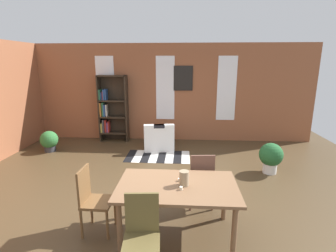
{
  "coord_description": "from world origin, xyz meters",
  "views": [
    {
      "loc": [
        0.58,
        -4.24,
        2.35
      ],
      "look_at": [
        0.23,
        1.08,
        1.02
      ],
      "focal_mm": 27.51,
      "sensor_mm": 36.0,
      "label": 1
    }
  ],
  "objects_px": {
    "potted_plant_corner": "(271,156)",
    "bookshelf_tall": "(111,109)",
    "vase_on_table": "(184,178)",
    "dining_chair_near_left": "(142,234)",
    "potted_plant_by_shelf": "(49,141)",
    "dining_table": "(177,191)",
    "dining_chair_head_left": "(93,198)",
    "armchair_white": "(159,139)",
    "dining_chair_far_right": "(201,178)"
  },
  "relations": [
    {
      "from": "armchair_white",
      "to": "potted_plant_by_shelf",
      "type": "bearing_deg",
      "value": -171.85
    },
    {
      "from": "dining_chair_near_left",
      "to": "armchair_white",
      "type": "xyz_separation_m",
      "value": [
        -0.25,
        4.38,
        -0.23
      ]
    },
    {
      "from": "vase_on_table",
      "to": "dining_chair_head_left",
      "type": "relative_size",
      "value": 0.21
    },
    {
      "from": "dining_chair_near_left",
      "to": "dining_chair_far_right",
      "type": "relative_size",
      "value": 1.0
    },
    {
      "from": "dining_table",
      "to": "potted_plant_by_shelf",
      "type": "height_order",
      "value": "dining_table"
    },
    {
      "from": "vase_on_table",
      "to": "potted_plant_corner",
      "type": "height_order",
      "value": "vase_on_table"
    },
    {
      "from": "armchair_white",
      "to": "potted_plant_by_shelf",
      "type": "distance_m",
      "value": 2.94
    },
    {
      "from": "dining_table",
      "to": "armchair_white",
      "type": "relative_size",
      "value": 1.77
    },
    {
      "from": "dining_chair_far_right",
      "to": "potted_plant_by_shelf",
      "type": "xyz_separation_m",
      "value": [
        -3.9,
        2.51,
        -0.21
      ]
    },
    {
      "from": "dining_table",
      "to": "potted_plant_corner",
      "type": "xyz_separation_m",
      "value": [
        1.95,
        2.19,
        -0.28
      ]
    },
    {
      "from": "potted_plant_corner",
      "to": "bookshelf_tall",
      "type": "bearing_deg",
      "value": 152.05
    },
    {
      "from": "dining_chair_near_left",
      "to": "potted_plant_corner",
      "type": "xyz_separation_m",
      "value": [
        2.32,
        2.91,
        -0.13
      ]
    },
    {
      "from": "potted_plant_by_shelf",
      "to": "armchair_white",
      "type": "bearing_deg",
      "value": 8.15
    },
    {
      "from": "vase_on_table",
      "to": "dining_chair_near_left",
      "type": "bearing_deg",
      "value": -122.23
    },
    {
      "from": "dining_chair_head_left",
      "to": "bookshelf_tall",
      "type": "relative_size",
      "value": 0.48
    },
    {
      "from": "dining_chair_head_left",
      "to": "potted_plant_by_shelf",
      "type": "relative_size",
      "value": 1.7
    },
    {
      "from": "dining_chair_near_left",
      "to": "bookshelf_tall",
      "type": "height_order",
      "value": "bookshelf_tall"
    },
    {
      "from": "vase_on_table",
      "to": "potted_plant_corner",
      "type": "xyz_separation_m",
      "value": [
        1.86,
        2.19,
        -0.47
      ]
    },
    {
      "from": "bookshelf_tall",
      "to": "potted_plant_corner",
      "type": "distance_m",
      "value": 4.66
    },
    {
      "from": "dining_table",
      "to": "bookshelf_tall",
      "type": "distance_m",
      "value": 4.85
    },
    {
      "from": "vase_on_table",
      "to": "dining_table",
      "type": "bearing_deg",
      "value": -180.0
    },
    {
      "from": "dining_chair_head_left",
      "to": "dining_chair_far_right",
      "type": "distance_m",
      "value": 1.71
    },
    {
      "from": "dining_chair_far_right",
      "to": "potted_plant_corner",
      "type": "height_order",
      "value": "dining_chair_far_right"
    },
    {
      "from": "vase_on_table",
      "to": "dining_chair_far_right",
      "type": "relative_size",
      "value": 0.21
    },
    {
      "from": "armchair_white",
      "to": "potted_plant_corner",
      "type": "distance_m",
      "value": 2.96
    },
    {
      "from": "bookshelf_tall",
      "to": "potted_plant_corner",
      "type": "relative_size",
      "value": 2.96
    },
    {
      "from": "dining_chair_far_right",
      "to": "dining_table",
      "type": "bearing_deg",
      "value": -116.94
    },
    {
      "from": "potted_plant_corner",
      "to": "potted_plant_by_shelf",
      "type": "bearing_deg",
      "value": 169.21
    },
    {
      "from": "bookshelf_tall",
      "to": "potted_plant_by_shelf",
      "type": "relative_size",
      "value": 3.53
    },
    {
      "from": "potted_plant_by_shelf",
      "to": "potted_plant_corner",
      "type": "xyz_separation_m",
      "value": [
        5.49,
        -1.05,
        0.08
      ]
    },
    {
      "from": "dining_table",
      "to": "potted_plant_corner",
      "type": "height_order",
      "value": "dining_table"
    },
    {
      "from": "dining_chair_head_left",
      "to": "dining_chair_near_left",
      "type": "distance_m",
      "value": 1.09
    },
    {
      "from": "vase_on_table",
      "to": "dining_chair_far_right",
      "type": "xyz_separation_m",
      "value": [
        0.28,
        0.72,
        -0.34
      ]
    },
    {
      "from": "dining_chair_near_left",
      "to": "potted_plant_corner",
      "type": "relative_size",
      "value": 1.42
    },
    {
      "from": "armchair_white",
      "to": "dining_chair_far_right",
      "type": "bearing_deg",
      "value": -71.37
    },
    {
      "from": "dining_chair_head_left",
      "to": "dining_chair_near_left",
      "type": "xyz_separation_m",
      "value": [
        0.81,
        -0.73,
        0.0
      ]
    },
    {
      "from": "bookshelf_tall",
      "to": "potted_plant_by_shelf",
      "type": "height_order",
      "value": "bookshelf_tall"
    },
    {
      "from": "dining_chair_far_right",
      "to": "dining_chair_near_left",
      "type": "bearing_deg",
      "value": -116.94
    },
    {
      "from": "vase_on_table",
      "to": "potted_plant_by_shelf",
      "type": "xyz_separation_m",
      "value": [
        -3.62,
        3.24,
        -0.55
      ]
    },
    {
      "from": "potted_plant_by_shelf",
      "to": "dining_chair_near_left",
      "type": "bearing_deg",
      "value": -51.37
    },
    {
      "from": "potted_plant_by_shelf",
      "to": "dining_table",
      "type": "bearing_deg",
      "value": -42.48
    },
    {
      "from": "dining_table",
      "to": "vase_on_table",
      "type": "bearing_deg",
      "value": 0.0
    },
    {
      "from": "armchair_white",
      "to": "potted_plant_by_shelf",
      "type": "relative_size",
      "value": 1.62
    },
    {
      "from": "dining_table",
      "to": "dining_chair_head_left",
      "type": "relative_size",
      "value": 1.69
    },
    {
      "from": "dining_chair_near_left",
      "to": "vase_on_table",
      "type": "bearing_deg",
      "value": 57.77
    },
    {
      "from": "dining_chair_near_left",
      "to": "dining_chair_head_left",
      "type": "bearing_deg",
      "value": 138.09
    },
    {
      "from": "dining_chair_near_left",
      "to": "potted_plant_by_shelf",
      "type": "relative_size",
      "value": 1.7
    },
    {
      "from": "dining_chair_near_left",
      "to": "armchair_white",
      "type": "bearing_deg",
      "value": 93.27
    },
    {
      "from": "dining_chair_near_left",
      "to": "potted_plant_corner",
      "type": "height_order",
      "value": "dining_chair_near_left"
    },
    {
      "from": "bookshelf_tall",
      "to": "armchair_white",
      "type": "bearing_deg",
      "value": -24.97
    }
  ]
}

